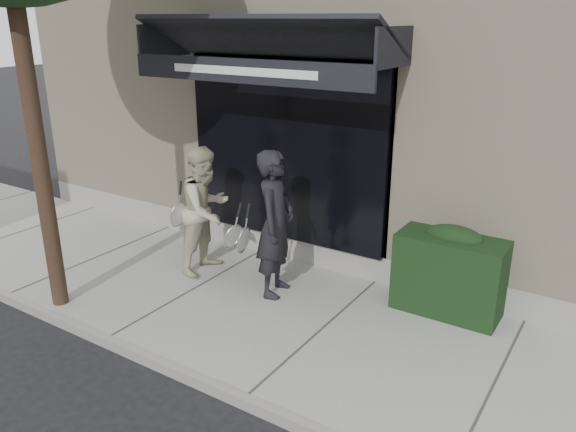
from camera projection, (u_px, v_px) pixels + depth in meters
The scene contains 7 objects.
ground at pixel (323, 337), 6.77m from camera, with size 80.00×80.00×0.00m, color black.
sidewalk at pixel (323, 332), 6.75m from camera, with size 20.00×3.00×0.12m, color gray.
curb at pixel (245, 401), 5.52m from camera, with size 20.00×0.10×0.14m, color gray.
building_facade at pixel (466, 72), 9.78m from camera, with size 14.30×8.04×5.64m.
hedge at pixel (450, 271), 6.97m from camera, with size 1.30×0.70×1.14m.
pedestrian_front at pixel (275, 224), 7.29m from camera, with size 0.79×0.99×1.96m.
pedestrian_back at pixel (206, 210), 8.01m from camera, with size 0.73×0.90×1.84m.
Camera 1 is at (2.84, -5.18, 3.64)m, focal length 35.00 mm.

